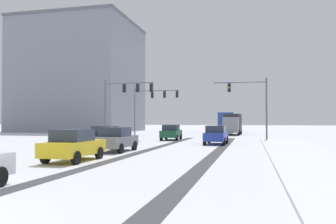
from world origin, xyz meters
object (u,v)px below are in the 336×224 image
at_px(traffic_signal_near_right, 252,98).
at_px(traffic_signal_far_left, 152,100).
at_px(office_building_far_left_block, 81,77).
at_px(car_yellow_cab_fifth, 74,145).
at_px(car_grey_fourth, 116,139).
at_px(car_dark_green_lead, 171,132).
at_px(bus_oncoming, 227,121).
at_px(car_blue_second, 216,135).
at_px(traffic_signal_near_left, 124,95).
at_px(car_black_third, 106,136).
at_px(box_truck_delivery, 233,123).

bearing_deg(traffic_signal_near_right, traffic_signal_far_left, 148.78).
bearing_deg(office_building_far_left_block, car_yellow_cab_fifth, -62.73).
relative_size(traffic_signal_far_left, car_grey_fourth, 1.58).
height_order(car_dark_green_lead, bus_oncoming, bus_oncoming).
bearing_deg(bus_oncoming, car_grey_fourth, -96.29).
relative_size(car_blue_second, car_yellow_cab_fifth, 1.01).
bearing_deg(traffic_signal_near_left, traffic_signal_far_left, 88.09).
height_order(traffic_signal_near_right, office_building_far_left_block, office_building_far_left_block).
distance_m(traffic_signal_near_right, car_grey_fourth, 18.38).
height_order(traffic_signal_near_right, car_blue_second, traffic_signal_near_right).
relative_size(car_grey_fourth, car_yellow_cab_fifth, 1.00).
relative_size(traffic_signal_near_right, bus_oncoming, 0.59).
bearing_deg(car_dark_green_lead, car_black_third, -107.50).
bearing_deg(bus_oncoming, traffic_signal_far_left, -117.30).
relative_size(car_dark_green_lead, office_building_far_left_block, 0.20).
height_order(traffic_signal_near_left, traffic_signal_near_right, same).
relative_size(traffic_signal_near_left, car_yellow_cab_fifth, 1.58).
relative_size(car_yellow_cab_fifth, box_truck_delivery, 0.55).
xyz_separation_m(box_truck_delivery, office_building_far_left_block, (-29.41, 10.09, 8.80)).
height_order(car_blue_second, car_grey_fourth, same).
relative_size(car_dark_green_lead, car_blue_second, 1.01).
bearing_deg(bus_oncoming, box_truck_delivery, -81.76).
relative_size(car_yellow_cab_fifth, office_building_far_left_block, 0.20).
xyz_separation_m(traffic_signal_far_left, car_dark_green_lead, (4.80, -9.52, -3.99)).
height_order(traffic_signal_far_left, traffic_signal_near_right, same).
bearing_deg(car_black_third, traffic_signal_near_left, 101.94).
bearing_deg(traffic_signal_near_right, car_grey_fourth, -119.24).
relative_size(bus_oncoming, office_building_far_left_block, 0.53).
distance_m(traffic_signal_near_right, bus_oncoming, 25.45).
distance_m(traffic_signal_near_left, traffic_signal_far_left, 9.88).
height_order(car_dark_green_lead, box_truck_delivery, box_truck_delivery).
distance_m(car_dark_green_lead, bus_oncoming, 26.86).
bearing_deg(box_truck_delivery, office_building_far_left_block, 161.06).
relative_size(traffic_signal_far_left, car_yellow_cab_fifth, 1.58).
xyz_separation_m(car_yellow_cab_fifth, box_truck_delivery, (6.18, 34.95, 0.82)).
relative_size(car_black_third, office_building_far_left_block, 0.20).
relative_size(car_black_third, car_grey_fourth, 1.01).
height_order(car_dark_green_lead, car_grey_fourth, same).
bearing_deg(office_building_far_left_block, car_dark_green_lead, -46.77).
height_order(car_grey_fourth, box_truck_delivery, box_truck_delivery).
bearing_deg(bus_oncoming, office_building_far_left_block, -177.44).
height_order(bus_oncoming, box_truck_delivery, bus_oncoming).
height_order(traffic_signal_near_right, car_yellow_cab_fifth, traffic_signal_near_right).
height_order(traffic_signal_near_left, traffic_signal_far_left, same).
xyz_separation_m(traffic_signal_far_left, bus_oncoming, (8.79, 17.02, -2.81)).
xyz_separation_m(traffic_signal_near_left, office_building_far_left_block, (-18.65, 25.65, 5.66)).
relative_size(car_yellow_cab_fifth, bus_oncoming, 0.37).
bearing_deg(car_grey_fourth, office_building_far_left_block, 120.54).
distance_m(car_blue_second, bus_oncoming, 32.05).
distance_m(car_dark_green_lead, box_truck_delivery, 16.24).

